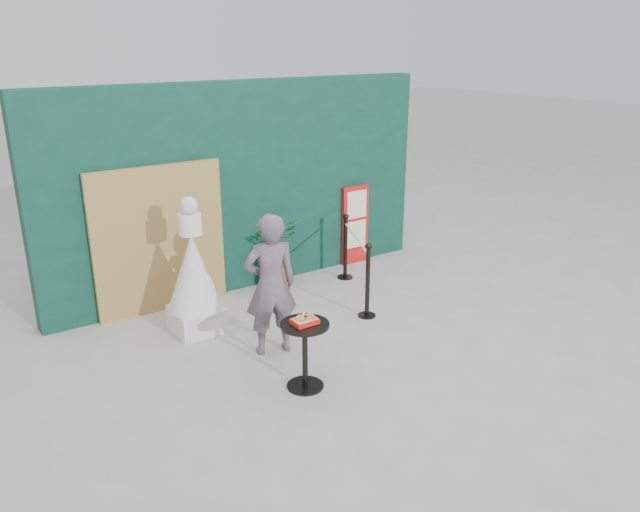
{
  "coord_description": "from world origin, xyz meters",
  "views": [
    {
      "loc": [
        -4.1,
        -4.79,
        3.57
      ],
      "look_at": [
        0.0,
        1.2,
        1.0
      ],
      "focal_mm": 35.0,
      "sensor_mm": 36.0,
      "label": 1
    }
  ],
  "objects": [
    {
      "name": "woman",
      "position": [
        -0.8,
        1.04,
        0.85
      ],
      "size": [
        0.7,
        0.55,
        1.71
      ],
      "primitive_type": "imported",
      "rotation": [
        0.0,
        0.0,
        2.89
      ],
      "color": "#685960",
      "rests_on": "ground"
    },
    {
      "name": "menu_board",
      "position": [
        1.9,
        2.95,
        0.65
      ],
      "size": [
        0.5,
        0.07,
        1.3
      ],
      "color": "red",
      "rests_on": "ground"
    },
    {
      "name": "statue",
      "position": [
        -1.32,
        2.06,
        0.72
      ],
      "size": [
        0.69,
        0.69,
        1.76
      ],
      "color": "silver",
      "rests_on": "ground"
    },
    {
      "name": "food_basket",
      "position": [
        -0.92,
        0.14,
        0.79
      ],
      "size": [
        0.26,
        0.19,
        0.11
      ],
      "color": "red",
      "rests_on": "cafe_table"
    },
    {
      "name": "planter",
      "position": [
        0.26,
        2.75,
        0.62
      ],
      "size": [
        0.63,
        0.55,
        1.07
      ],
      "color": "brown",
      "rests_on": "ground"
    },
    {
      "name": "bamboo_fence",
      "position": [
        -1.4,
        2.94,
        1.0
      ],
      "size": [
        1.8,
        0.08,
        2.0
      ],
      "primitive_type": "cube",
      "color": "tan",
      "rests_on": "ground"
    },
    {
      "name": "back_wall",
      "position": [
        0.0,
        3.15,
        1.5
      ],
      "size": [
        6.0,
        0.3,
        3.0
      ],
      "primitive_type": "cube",
      "color": "#0B3128",
      "rests_on": "ground"
    },
    {
      "name": "ground",
      "position": [
        0.0,
        0.0,
        0.0
      ],
      "size": [
        60.0,
        60.0,
        0.0
      ],
      "primitive_type": "plane",
      "color": "#ADAAA5",
      "rests_on": "ground"
    },
    {
      "name": "stanchion_barrier",
      "position": [
        1.05,
        1.82,
        0.49
      ],
      "size": [
        0.84,
        1.54,
        1.03
      ],
      "color": "black",
      "rests_on": "ground"
    },
    {
      "name": "cafe_table",
      "position": [
        -0.92,
        0.14,
        0.5
      ],
      "size": [
        0.52,
        0.52,
        0.75
      ],
      "color": "black",
      "rests_on": "ground"
    }
  ]
}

